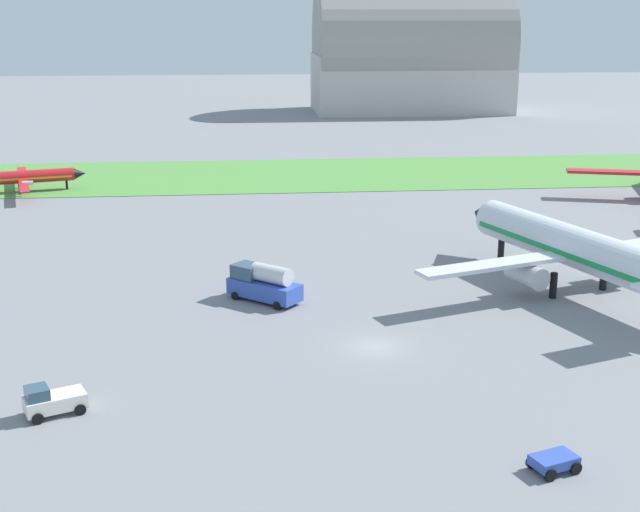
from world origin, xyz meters
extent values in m
plane|color=gray|center=(0.00, 0.00, 0.00)|extent=(600.00, 600.00, 0.00)
cube|color=#549342|center=(0.00, 70.51, 0.04)|extent=(360.00, 28.00, 0.08)
cylinder|color=red|center=(-38.87, 60.88, 2.14)|extent=(12.89, 4.94, 1.78)
cone|color=black|center=(-31.96, 62.67, 2.14)|extent=(2.17, 2.14, 1.75)
cube|color=orange|center=(-38.87, 60.88, 2.01)|extent=(12.21, 4.79, 0.25)
cube|color=red|center=(-40.44, 65.55, 1.83)|extent=(3.66, 9.82, 0.18)
cube|color=red|center=(-37.99, 56.04, 1.83)|extent=(3.66, 9.82, 0.18)
cylinder|color=#B7BABF|center=(-39.52, 63.96, 1.83)|extent=(1.53, 0.91, 0.57)
cylinder|color=#B7BABF|center=(-37.95, 57.88, 1.83)|extent=(1.53, 0.91, 0.57)
cylinder|color=black|center=(-33.69, 62.22, 0.62)|extent=(0.32, 0.32, 1.25)
cylinder|color=black|center=(-40.18, 62.37, 0.62)|extent=(0.32, 0.32, 1.25)
cylinder|color=black|center=(-39.30, 58.95, 0.62)|extent=(0.32, 0.32, 1.25)
cylinder|color=silver|center=(19.10, 12.06, 4.03)|extent=(10.96, 23.10, 3.55)
cone|color=black|center=(14.87, 24.25, 4.03)|extent=(4.34, 4.19, 3.48)
cube|color=#198C4C|center=(19.10, 12.06, 3.76)|extent=(10.60, 21.90, 0.50)
cube|color=silver|center=(12.00, 8.92, 3.41)|extent=(15.36, 7.20, 0.35)
cylinder|color=#B7BABF|center=(14.63, 9.83, 2.14)|extent=(3.11, 4.30, 1.95)
cylinder|color=#B7BABF|center=(23.99, 13.08, 2.14)|extent=(3.11, 4.30, 1.95)
cylinder|color=black|center=(15.93, 21.20, 1.13)|extent=(0.64, 0.64, 2.26)
cylinder|color=black|center=(16.99, 9.63, 1.13)|extent=(0.64, 0.64, 2.26)
cylinder|color=black|center=(22.26, 11.45, 1.13)|extent=(0.64, 0.64, 2.26)
cube|color=red|center=(41.55, 48.73, 3.52)|extent=(16.00, 6.66, 0.37)
cube|color=#334FB2|center=(6.69, -18.52, 0.62)|extent=(2.76, 2.21, 0.55)
cylinder|color=black|center=(7.24, -17.54, 0.35)|extent=(0.74, 0.47, 0.70)
cylinder|color=black|center=(7.73, -18.95, 0.35)|extent=(0.74, 0.47, 0.70)
cylinder|color=black|center=(5.65, -18.09, 0.35)|extent=(0.74, 0.47, 0.70)
cylinder|color=black|center=(6.14, -19.50, 0.35)|extent=(0.74, 0.47, 0.70)
cube|color=#334FB2|center=(-7.75, 11.21, 1.05)|extent=(6.50, 6.05, 1.40)
cylinder|color=silver|center=(-7.16, 10.70, 2.52)|extent=(3.71, 3.49, 1.54)
cube|color=#334C60|center=(-9.13, 12.39, 2.35)|extent=(3.09, 3.05, 1.20)
cylinder|color=black|center=(-10.26, 11.78, 0.35)|extent=(0.69, 0.65, 0.70)
cylinder|color=black|center=(-8.69, 13.60, 0.35)|extent=(0.69, 0.65, 0.70)
cylinder|color=black|center=(-6.80, 8.81, 0.35)|extent=(0.69, 0.65, 0.70)
cylinder|color=black|center=(-5.24, 10.64, 0.35)|extent=(0.69, 0.65, 0.70)
cube|color=white|center=(-21.17, -8.99, 0.80)|extent=(4.02, 3.10, 0.90)
cube|color=#334C60|center=(-22.09, -9.40, 1.60)|extent=(1.79, 1.91, 0.70)
cylinder|color=black|center=(-21.96, -10.33, 0.35)|extent=(0.74, 0.51, 0.70)
cylinder|color=black|center=(-22.69, -8.68, 0.35)|extent=(0.74, 0.51, 0.70)
cylinder|color=black|center=(-19.65, -9.31, 0.35)|extent=(0.74, 0.51, 0.70)
cylinder|color=black|center=(-20.38, -7.66, 0.35)|extent=(0.74, 0.51, 0.70)
cube|color=#BCB7B2|center=(33.64, 157.51, 7.06)|extent=(47.79, 26.31, 14.12)
cylinder|color=gray|center=(33.64, 157.51, 16.75)|extent=(46.84, 28.94, 28.94)
camera|label=1|loc=(-9.62, -57.89, 23.49)|focal=47.90mm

